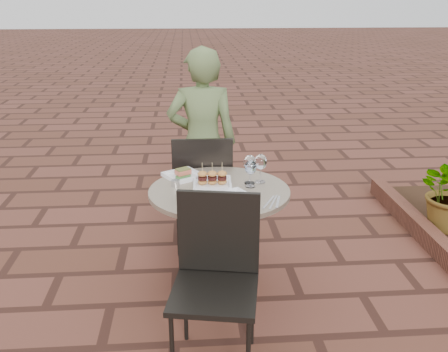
{
  "coord_description": "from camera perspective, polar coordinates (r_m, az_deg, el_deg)",
  "views": [
    {
      "loc": [
        -0.31,
        -2.8,
        1.89
      ],
      "look_at": [
        -0.09,
        0.15,
        0.82
      ],
      "focal_mm": 40.0,
      "sensor_mm": 36.0,
      "label": 1
    }
  ],
  "objects": [
    {
      "name": "plate_sliders",
      "position": [
        3.22,
        -1.34,
        -0.55
      ],
      "size": [
        0.25,
        0.25,
        0.16
      ],
      "rotation": [
        0.0,
        0.0,
        -0.04
      ],
      "color": "white",
      "rests_on": "cafe_table"
    },
    {
      "name": "chair_far",
      "position": [
        3.78,
        -2.48,
        -0.89
      ],
      "size": [
        0.44,
        0.44,
        0.93
      ],
      "rotation": [
        0.0,
        0.0,
        3.14
      ],
      "color": "black",
      "rests_on": "ground"
    },
    {
      "name": "plate_tuna",
      "position": [
        3.01,
        1.05,
        -2.48
      ],
      "size": [
        0.29,
        0.29,
        0.03
      ],
      "rotation": [
        0.0,
        0.0,
        0.51
      ],
      "color": "white",
      "rests_on": "cafe_table"
    },
    {
      "name": "wine_glass_mid",
      "position": [
        3.24,
        2.98,
        1.43
      ],
      "size": [
        0.08,
        0.08,
        0.19
      ],
      "color": "white",
      "rests_on": "cafe_table"
    },
    {
      "name": "wine_glass_right",
      "position": [
        3.18,
        3.06,
        0.91
      ],
      "size": [
        0.08,
        0.08,
        0.18
      ],
      "color": "white",
      "rests_on": "cafe_table"
    },
    {
      "name": "chair_near",
      "position": [
        2.66,
        -0.88,
        -10.29
      ],
      "size": [
        0.51,
        0.51,
        0.93
      ],
      "rotation": [
        0.0,
        0.0,
        -0.18
      ],
      "color": "black",
      "rests_on": "ground"
    },
    {
      "name": "wine_glass_far",
      "position": [
        3.26,
        4.22,
        1.54
      ],
      "size": [
        0.08,
        0.08,
        0.19
      ],
      "color": "white",
      "rests_on": "cafe_table"
    },
    {
      "name": "plate_salmon",
      "position": [
        3.39,
        -4.69,
        0.15
      ],
      "size": [
        0.31,
        0.31,
        0.06
      ],
      "rotation": [
        0.0,
        0.0,
        0.56
      ],
      "color": "white",
      "rests_on": "cafe_table"
    },
    {
      "name": "ground",
      "position": [
        3.39,
        1.69,
        -13.98
      ],
      "size": [
        60.0,
        60.0,
        0.0
      ],
      "primitive_type": "plane",
      "color": "#5A2E23",
      "rests_on": "ground"
    },
    {
      "name": "cafe_table",
      "position": [
        3.27,
        -0.53,
        -5.56
      ],
      "size": [
        0.9,
        0.9,
        0.73
      ],
      "color": "gray",
      "rests_on": "ground"
    },
    {
      "name": "diner",
      "position": [
        4.03,
        -2.49,
        3.71
      ],
      "size": [
        0.57,
        0.38,
        1.54
      ],
      "primitive_type": "imported",
      "rotation": [
        0.0,
        0.0,
        3.12
      ],
      "color": "#556839",
      "rests_on": "ground"
    },
    {
      "name": "cutlery_set",
      "position": [
        2.99,
        5.65,
        -2.98
      ],
      "size": [
        0.17,
        0.24,
        0.0
      ],
      "primitive_type": null,
      "rotation": [
        0.0,
        0.0,
        -0.33
      ],
      "color": "silver",
      "rests_on": "cafe_table"
    },
    {
      "name": "steel_ramekin",
      "position": [
        3.23,
        -5.57,
        -0.83
      ],
      "size": [
        0.06,
        0.06,
        0.04
      ],
      "primitive_type": "cylinder",
      "rotation": [
        0.0,
        0.0,
        -0.09
      ],
      "color": "silver",
      "rests_on": "cafe_table"
    }
  ]
}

